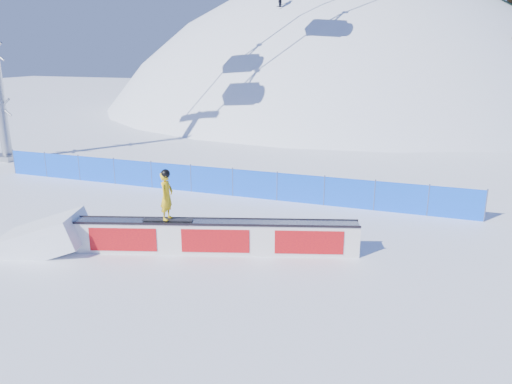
% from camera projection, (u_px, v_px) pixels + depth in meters
% --- Properties ---
extents(ground, '(160.00, 160.00, 0.00)m').
position_uv_depth(ground, '(160.00, 227.00, 17.88)').
color(ground, white).
rests_on(ground, ground).
extents(snow_hill, '(64.00, 64.00, 64.00)m').
position_uv_depth(snow_hill, '(343.00, 254.00, 60.89)').
color(snow_hill, silver).
rests_on(snow_hill, ground).
extents(safety_fence, '(22.05, 0.05, 1.30)m').
position_uv_depth(safety_fence, '(212.00, 180.00, 21.79)').
color(safety_fence, blue).
rests_on(safety_fence, ground).
extents(rail_box, '(8.58, 3.19, 1.06)m').
position_uv_depth(rail_box, '(216.00, 237.00, 15.48)').
color(rail_box, silver).
rests_on(rail_box, ground).
extents(snow_ramp, '(3.09, 2.42, 1.69)m').
position_uv_depth(snow_ramp, '(45.00, 250.00, 15.85)').
color(snow_ramp, white).
rests_on(snow_ramp, ground).
extents(snowboarder, '(1.56, 0.72, 1.61)m').
position_uv_depth(snowboarder, '(167.00, 195.00, 15.18)').
color(snowboarder, black).
rests_on(snowboarder, rail_box).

